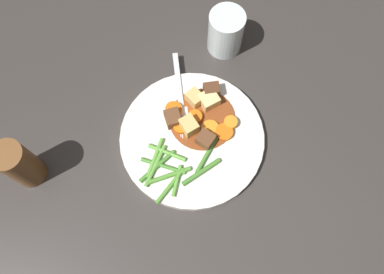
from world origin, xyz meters
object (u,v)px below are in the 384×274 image
object	(u,v)px
carrot_slice_4	(231,123)
water_glass	(226,32)
carrot_slice_3	(224,132)
meat_chunk_0	(211,90)
dinner_plate	(192,139)
potato_chunk_2	(195,98)
carrot_slice_5	(210,129)
fork	(180,97)
carrot_slice_2	(182,126)
potato_chunk_0	(189,126)
meat_chunk_1	(206,140)
meat_chunk_2	(172,119)
carrot_slice_0	(174,110)
pepper_mill	(20,164)
carrot_slice_1	(195,117)
potato_chunk_1	(209,100)

from	to	relation	value
carrot_slice_4	water_glass	xyz separation A→B (m)	(0.13, 0.12, 0.02)
carrot_slice_3	meat_chunk_0	size ratio (longest dim) A/B	1.10
dinner_plate	meat_chunk_0	world-z (taller)	meat_chunk_0
water_glass	potato_chunk_2	bearing A→B (deg)	-161.68
dinner_plate	potato_chunk_2	distance (m)	0.07
dinner_plate	carrot_slice_5	distance (m)	0.04
fork	water_glass	distance (m)	0.15
carrot_slice_5	meat_chunk_0	bearing A→B (deg)	40.01
carrot_slice_2	carrot_slice_4	size ratio (longest dim) A/B	1.13
potato_chunk_0	meat_chunk_1	xyz separation A→B (m)	(0.00, -0.04, -0.00)
carrot_slice_2	fork	xyz separation A→B (m)	(0.04, 0.04, -0.00)
meat_chunk_1	carrot_slice_2	bearing A→B (deg)	98.86
water_glass	meat_chunk_2	bearing A→B (deg)	-167.51
carrot_slice_5	water_glass	bearing A→B (deg)	33.10
meat_chunk_0	carrot_slice_5	bearing A→B (deg)	-139.99
carrot_slice_3	water_glass	xyz separation A→B (m)	(0.15, 0.13, 0.02)
dinner_plate	meat_chunk_2	xyz separation A→B (m)	(-0.00, 0.05, 0.02)
carrot_slice_0	pepper_mill	world-z (taller)	pepper_mill
dinner_plate	potato_chunk_0	distance (m)	0.03
carrot_slice_2	carrot_slice_5	size ratio (longest dim) A/B	0.83
carrot_slice_4	carrot_slice_5	bearing A→B (deg)	150.47
carrot_slice_4	carrot_slice_5	size ratio (longest dim) A/B	0.73
dinner_plate	meat_chunk_1	world-z (taller)	meat_chunk_1
potato_chunk_0	fork	bearing A→B (deg)	57.37
carrot_slice_0	water_glass	xyz separation A→B (m)	(0.18, 0.03, 0.02)
carrot_slice_3	potato_chunk_2	distance (m)	0.08
carrot_slice_0	carrot_slice_1	size ratio (longest dim) A/B	1.17
potato_chunk_1	meat_chunk_1	xyz separation A→B (m)	(-0.06, -0.05, -0.00)
meat_chunk_2	meat_chunk_1	bearing A→B (deg)	-80.36
pepper_mill	potato_chunk_1	bearing A→B (deg)	-25.10
meat_chunk_0	pepper_mill	world-z (taller)	pepper_mill
potato_chunk_0	meat_chunk_2	size ratio (longest dim) A/B	1.01
carrot_slice_5	meat_chunk_1	size ratio (longest dim) A/B	1.20
carrot_slice_2	water_glass	xyz separation A→B (m)	(0.19, 0.06, 0.02)
carrot_slice_5	potato_chunk_0	xyz separation A→B (m)	(-0.02, 0.03, 0.01)
meat_chunk_2	water_glass	xyz separation A→B (m)	(0.19, 0.04, 0.02)
dinner_plate	meat_chunk_2	distance (m)	0.05
carrot_slice_3	potato_chunk_1	world-z (taller)	potato_chunk_1
meat_chunk_1	potato_chunk_1	bearing A→B (deg)	37.26
carrot_slice_1	carrot_slice_5	size ratio (longest dim) A/B	0.79
dinner_plate	potato_chunk_0	bearing A→B (deg)	62.26
potato_chunk_2	carrot_slice_4	bearing A→B (deg)	-83.19
carrot_slice_3	potato_chunk_0	xyz separation A→B (m)	(-0.04, 0.05, 0.01)
dinner_plate	potato_chunk_0	size ratio (longest dim) A/B	8.41
potato_chunk_1	potato_chunk_2	distance (m)	0.03
carrot_slice_0	meat_chunk_2	xyz separation A→B (m)	(-0.02, -0.01, 0.01)
carrot_slice_5	carrot_slice_2	bearing A→B (deg)	125.51
carrot_slice_2	pepper_mill	world-z (taller)	pepper_mill
carrot_slice_2	pepper_mill	distance (m)	0.28
meat_chunk_1	carrot_slice_3	bearing A→B (deg)	-21.79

